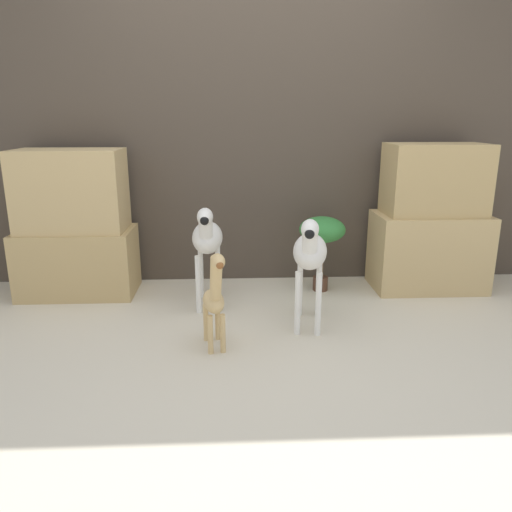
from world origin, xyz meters
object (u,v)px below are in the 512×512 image
object	(u,v)px
potted_palm_front	(322,233)
zebra_right	(310,253)
giraffe_figurine	(215,296)
zebra_left	(207,239)

from	to	relation	value
potted_palm_front	zebra_right	bearing A→B (deg)	-106.20
giraffe_figurine	potted_palm_front	world-z (taller)	giraffe_figurine
potted_palm_front	giraffe_figurine	bearing A→B (deg)	-128.39
zebra_right	giraffe_figurine	xyz separation A→B (m)	(-0.57, -0.29, -0.16)
zebra_left	giraffe_figurine	size ratio (longest dim) A/B	1.20
zebra_right	potted_palm_front	size ratio (longest dim) A/B	1.29
zebra_right	zebra_left	size ratio (longest dim) A/B	1.00
zebra_right	zebra_left	world-z (taller)	same
zebra_right	potted_palm_front	world-z (taller)	zebra_right
zebra_left	potted_palm_front	distance (m)	0.88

